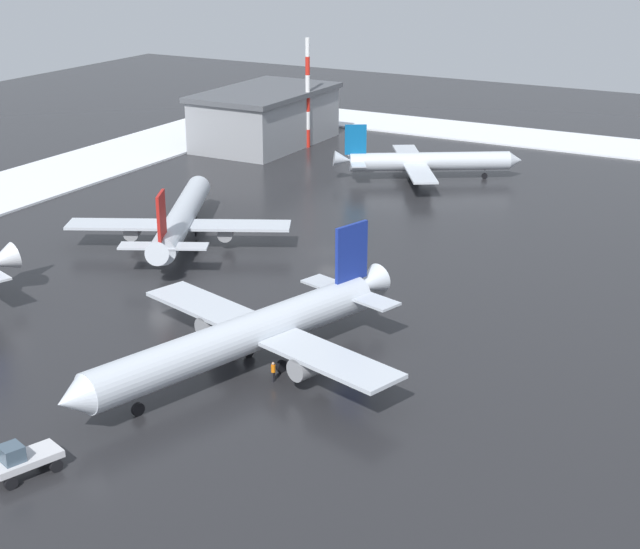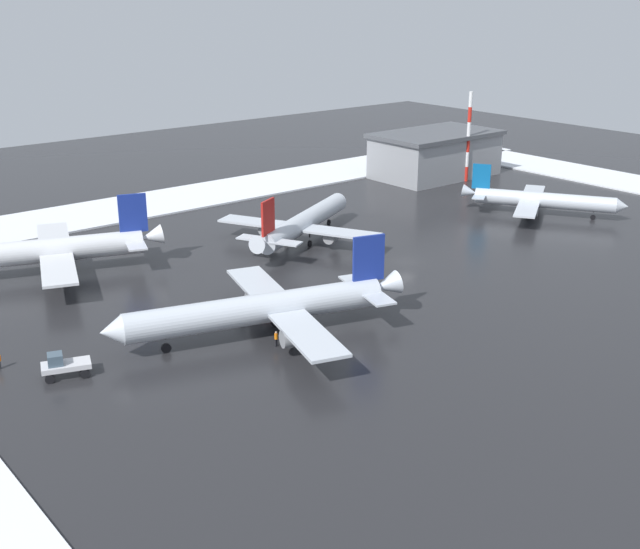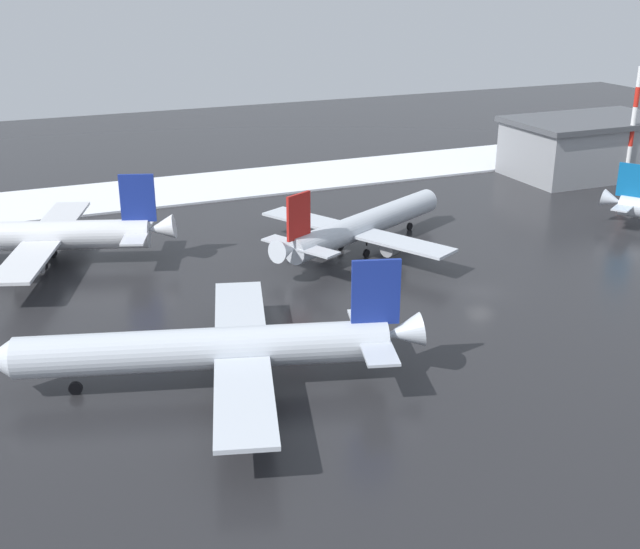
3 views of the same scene
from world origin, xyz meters
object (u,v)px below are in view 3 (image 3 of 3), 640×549
(ground_crew_near_tug, at_px, (221,394))
(antenna_mast, at_px, (633,127))
(cargo_hangar, at_px, (589,146))
(airplane_parked_starboard, at_px, (363,225))
(airplane_far_rear, at_px, (215,348))
(airplane_foreground_jet, at_px, (26,236))

(ground_crew_near_tug, height_order, antenna_mast, antenna_mast)
(ground_crew_near_tug, bearing_deg, cargo_hangar, 119.96)
(airplane_parked_starboard, bearing_deg, airplane_far_rear, -162.01)
(ground_crew_near_tug, bearing_deg, airplane_far_rear, 167.50)
(ground_crew_near_tug, distance_m, antenna_mast, 84.09)
(airplane_far_rear, relative_size, airplane_foreground_jet, 1.02)
(airplane_parked_starboard, xyz_separation_m, airplane_foreground_jet, (35.57, -9.91, 0.30))
(airplane_parked_starboard, height_order, cargo_hangar, airplane_parked_starboard)
(airplane_parked_starboard, relative_size, ground_crew_near_tug, 16.30)
(airplane_far_rear, relative_size, cargo_hangar, 1.31)
(airplane_parked_starboard, xyz_separation_m, cargo_hangar, (-47.70, -18.55, 1.49))
(airplane_foreground_jet, relative_size, antenna_mast, 1.87)
(airplane_foreground_jet, relative_size, cargo_hangar, 1.28)
(airplane_far_rear, xyz_separation_m, ground_crew_near_tug, (0.51, 2.87, -2.30))
(airplane_parked_starboard, relative_size, cargo_hangar, 1.11)
(airplane_parked_starboard, xyz_separation_m, ground_crew_near_tug, (24.95, 27.42, -1.98))
(antenna_mast, bearing_deg, airplane_parked_starboard, 13.22)
(airplane_parked_starboard, height_order, ground_crew_near_tug, airplane_parked_starboard)
(airplane_far_rear, xyz_separation_m, antenna_mast, (-73.61, -36.10, 5.30))
(airplane_foreground_jet, distance_m, ground_crew_near_tug, 38.88)
(airplane_far_rear, relative_size, ground_crew_near_tug, 19.13)
(airplane_far_rear, height_order, airplane_parked_starboard, airplane_far_rear)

